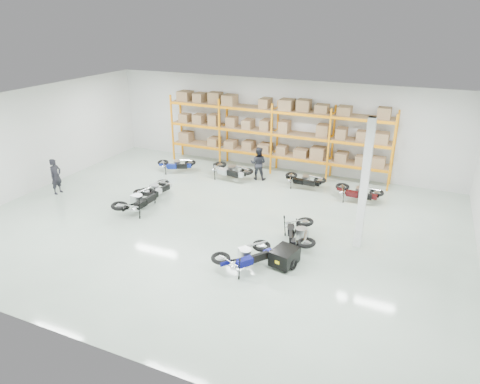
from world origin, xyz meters
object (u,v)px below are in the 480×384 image
at_px(moto_black_far_left, 138,197).
at_px(trailer, 284,257).
at_px(moto_back_a, 176,162).
at_px(moto_touring_right, 299,229).
at_px(moto_back_b, 230,167).
at_px(moto_back_d, 358,189).
at_px(moto_blue_centre, 245,252).
at_px(moto_silver_left, 155,187).
at_px(moto_back_c, 304,177).
at_px(person_left, 56,176).
at_px(person_back, 258,163).

height_order(moto_black_far_left, trailer, moto_black_far_left).
bearing_deg(moto_back_a, moto_touring_right, -143.13).
xyz_separation_m(moto_back_b, moto_back_d, (6.07, -0.16, -0.06)).
relative_size(moto_blue_centre, trailer, 1.20).
bearing_deg(moto_touring_right, moto_silver_left, 151.49).
bearing_deg(moto_back_d, moto_silver_left, 114.95).
distance_m(moto_back_b, moto_back_c, 3.58).
bearing_deg(moto_silver_left, moto_back_a, -62.17).
distance_m(moto_blue_centre, moto_silver_left, 6.73).
distance_m(moto_black_far_left, moto_back_c, 7.45).
bearing_deg(moto_black_far_left, person_left, 3.83).
height_order(moto_touring_right, moto_back_b, moto_back_b).
bearing_deg(moto_back_c, trailer, -165.99).
xyz_separation_m(moto_silver_left, trailer, (6.85, -2.97, -0.15)).
xyz_separation_m(moto_blue_centre, moto_back_c, (-0.14, 7.20, -0.04)).
relative_size(moto_back_a, moto_back_c, 1.00).
relative_size(moto_blue_centre, moto_back_a, 1.09).
height_order(moto_back_b, moto_back_d, moto_back_b).
distance_m(trailer, moto_back_b, 7.92).
relative_size(moto_blue_centre, person_back, 1.12).
xyz_separation_m(moto_black_far_left, moto_back_a, (-1.04, 4.57, -0.09)).
bearing_deg(person_left, moto_black_far_left, -91.25).
xyz_separation_m(moto_back_a, person_left, (-3.37, -4.48, 0.29)).
bearing_deg(moto_back_d, trailer, 172.13).
distance_m(person_left, person_back, 9.14).
relative_size(moto_silver_left, moto_back_c, 1.00).
xyz_separation_m(moto_black_far_left, moto_touring_right, (6.70, 0.05, -0.04)).
distance_m(moto_silver_left, moto_back_a, 3.27).
relative_size(moto_back_b, person_left, 1.22).
distance_m(moto_silver_left, moto_back_c, 6.69).
xyz_separation_m(moto_back_c, moto_back_d, (2.51, -0.53, 0.03)).
bearing_deg(person_back, moto_blue_centre, 100.28).
distance_m(moto_silver_left, moto_touring_right, 6.99).
xyz_separation_m(moto_silver_left, person_back, (3.27, 3.85, 0.30)).
height_order(moto_back_d, person_left, person_left).
distance_m(moto_touring_right, moto_back_b, 6.72).
distance_m(moto_back_b, moto_back_d, 6.07).
bearing_deg(person_back, moto_back_d, 163.50).
bearing_deg(person_back, moto_back_a, 1.41).
relative_size(moto_back_a, moto_back_b, 0.86).
bearing_deg(moto_back_d, moto_blue_centre, 164.20).
bearing_deg(moto_blue_centre, moto_back_b, -25.61).
xyz_separation_m(moto_black_far_left, moto_back_c, (5.44, 5.09, -0.09)).
distance_m(moto_silver_left, moto_black_far_left, 1.43).
xyz_separation_m(moto_touring_right, person_left, (-11.10, 0.03, 0.24)).
bearing_deg(person_back, moto_back_b, 15.37).
bearing_deg(moto_back_d, moto_touring_right, 168.20).
bearing_deg(moto_back_a, trailer, -151.18).
distance_m(moto_back_a, moto_back_d, 8.99).
bearing_deg(moto_back_b, moto_back_a, 105.71).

